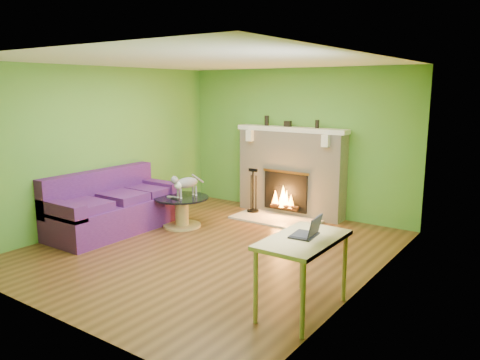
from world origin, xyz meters
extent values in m
plane|color=#523017|center=(0.00, 0.00, 0.00)|extent=(5.00, 5.00, 0.00)
plane|color=white|center=(0.00, 0.00, 2.60)|extent=(5.00, 5.00, 0.00)
plane|color=#5D9831|center=(0.00, 2.50, 1.30)|extent=(5.00, 0.00, 5.00)
plane|color=#5D9831|center=(0.00, -2.50, 1.30)|extent=(5.00, 0.00, 5.00)
plane|color=#5D9831|center=(-2.25, 0.00, 1.30)|extent=(0.00, 5.00, 5.00)
plane|color=#5D9831|center=(2.25, 0.00, 1.30)|extent=(0.00, 5.00, 5.00)
plane|color=silver|center=(2.24, -0.90, 1.55)|extent=(0.00, 1.20, 1.20)
plane|color=white|center=(2.23, -0.90, 1.55)|extent=(0.00, 1.06, 1.06)
cube|color=beige|center=(0.00, 2.33, 0.75)|extent=(2.00, 0.35, 1.50)
cube|color=black|center=(0.00, 2.13, 0.44)|extent=(0.85, 0.03, 0.68)
cube|color=#BA852E|center=(0.00, 2.13, 0.80)|extent=(0.91, 0.02, 0.04)
cylinder|color=black|center=(0.00, 2.10, 0.16)|extent=(0.55, 0.07, 0.07)
cube|color=white|center=(0.00, 2.30, 1.54)|extent=(2.10, 0.28, 0.08)
cube|color=white|center=(-0.75, 2.11, 1.40)|extent=(0.12, 0.10, 0.20)
cube|color=white|center=(0.75, 2.11, 1.40)|extent=(0.12, 0.10, 0.20)
cube|color=beige|center=(0.00, 1.80, 0.01)|extent=(1.50, 0.75, 0.03)
cube|color=white|center=(0.00, 2.30, 1.54)|extent=(2.10, 0.28, 0.08)
cube|color=#46175A|center=(-1.80, -0.21, 0.24)|extent=(0.96, 2.12, 0.48)
cube|color=#46175A|center=(-2.14, -0.21, 0.65)|extent=(0.22, 2.12, 0.60)
cube|color=#46175A|center=(-1.80, -1.16, 0.54)|extent=(0.96, 0.22, 0.24)
cube|color=#46175A|center=(-1.80, 0.74, 0.54)|extent=(0.96, 0.22, 0.24)
cube|color=#46175A|center=(-1.75, -0.81, 0.54)|extent=(0.76, 0.57, 0.13)
cube|color=#46175A|center=(-1.75, -0.10, 0.54)|extent=(0.76, 0.57, 0.13)
cube|color=#46175A|center=(-1.75, 0.50, 0.54)|extent=(0.76, 0.57, 0.13)
cylinder|color=tan|center=(-1.07, 0.59, 0.02)|extent=(0.62, 0.62, 0.03)
cylinder|color=tan|center=(-1.07, 0.59, 0.25)|extent=(0.22, 0.22, 0.43)
cylinder|color=black|center=(-1.07, 0.59, 0.49)|extent=(0.89, 0.89, 0.03)
cube|color=tan|center=(1.95, -0.95, 0.76)|extent=(0.61, 1.06, 0.04)
cylinder|color=tan|center=(1.70, -1.43, 0.37)|extent=(0.05, 0.05, 0.74)
cylinder|color=tan|center=(2.20, -1.43, 0.37)|extent=(0.05, 0.05, 0.74)
cylinder|color=tan|center=(1.70, -0.48, 0.37)|extent=(0.05, 0.05, 0.74)
cylinder|color=tan|center=(2.20, -0.48, 0.37)|extent=(0.05, 0.05, 0.74)
cube|color=gray|center=(-1.17, 0.47, 0.51)|extent=(0.18, 0.07, 0.02)
cube|color=black|center=(-1.05, 0.41, 0.51)|extent=(0.17, 0.07, 0.02)
cylinder|color=black|center=(-0.53, 2.33, 1.67)|extent=(0.08, 0.08, 0.18)
cylinder|color=black|center=(0.48, 2.33, 1.65)|extent=(0.07, 0.07, 0.14)
cube|color=black|center=(-0.09, 2.33, 1.63)|extent=(0.12, 0.08, 0.10)
camera|label=1|loc=(3.99, -4.97, 2.25)|focal=35.00mm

